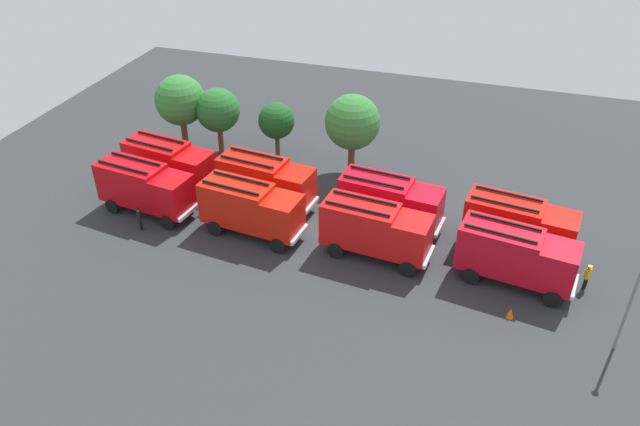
{
  "coord_description": "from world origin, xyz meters",
  "views": [
    {
      "loc": [
        10.88,
        -33.9,
        24.89
      ],
      "look_at": [
        0.0,
        0.0,
        1.4
      ],
      "focal_mm": 34.72,
      "sensor_mm": 36.0,
      "label": 1
    }
  ],
  "objects_px": {
    "firefighter_2": "(139,218)",
    "tree_2": "(276,121)",
    "fire_truck_6": "(390,201)",
    "tree_1": "(218,110)",
    "fire_truck_4": "(169,163)",
    "fire_truck_0": "(145,186)",
    "tree_0": "(180,100)",
    "fire_truck_2": "(375,228)",
    "firefighter_0": "(540,224)",
    "fire_truck_1": "(251,207)",
    "traffic_cone_0": "(510,313)",
    "tree_3": "(352,122)",
    "lamppost": "(632,297)",
    "firefighter_1": "(587,276)",
    "fire_truck_5": "(266,181)",
    "fire_truck_7": "(519,224)",
    "fire_truck_3": "(516,254)"
  },
  "relations": [
    {
      "from": "fire_truck_1",
      "to": "traffic_cone_0",
      "type": "xyz_separation_m",
      "value": [
        17.58,
        -3.25,
        -1.83
      ]
    },
    {
      "from": "fire_truck_0",
      "to": "firefighter_2",
      "type": "bearing_deg",
      "value": -64.97
    },
    {
      "from": "fire_truck_7",
      "to": "fire_truck_2",
      "type": "bearing_deg",
      "value": -151.31
    },
    {
      "from": "firefighter_1",
      "to": "firefighter_2",
      "type": "xyz_separation_m",
      "value": [
        -29.4,
        -2.77,
        0.0
      ]
    },
    {
      "from": "fire_truck_3",
      "to": "fire_truck_0",
      "type": "bearing_deg",
      "value": -171.84
    },
    {
      "from": "firefighter_0",
      "to": "tree_3",
      "type": "height_order",
      "value": "tree_3"
    },
    {
      "from": "firefighter_2",
      "to": "lamppost",
      "type": "distance_m",
      "value": 31.0
    },
    {
      "from": "fire_truck_1",
      "to": "traffic_cone_0",
      "type": "height_order",
      "value": "fire_truck_1"
    },
    {
      "from": "lamppost",
      "to": "fire_truck_6",
      "type": "bearing_deg",
      "value": 151.78
    },
    {
      "from": "fire_truck_0",
      "to": "firefighter_2",
      "type": "relative_size",
      "value": 4.29
    },
    {
      "from": "firefighter_0",
      "to": "firefighter_2",
      "type": "distance_m",
      "value": 27.7
    },
    {
      "from": "fire_truck_2",
      "to": "tree_1",
      "type": "bearing_deg",
      "value": 152.6
    },
    {
      "from": "tree_1",
      "to": "fire_truck_5",
      "type": "bearing_deg",
      "value": -44.67
    },
    {
      "from": "lamppost",
      "to": "tree_0",
      "type": "bearing_deg",
      "value": 157.14
    },
    {
      "from": "fire_truck_3",
      "to": "firefighter_2",
      "type": "relative_size",
      "value": 4.31
    },
    {
      "from": "fire_truck_4",
      "to": "fire_truck_0",
      "type": "bearing_deg",
      "value": -80.9
    },
    {
      "from": "fire_truck_1",
      "to": "tree_2",
      "type": "bearing_deg",
      "value": 108.98
    },
    {
      "from": "firefighter_1",
      "to": "fire_truck_0",
      "type": "bearing_deg",
      "value": -144.09
    },
    {
      "from": "tree_3",
      "to": "fire_truck_2",
      "type": "bearing_deg",
      "value": -66.63
    },
    {
      "from": "tree_1",
      "to": "traffic_cone_0",
      "type": "relative_size",
      "value": 8.74
    },
    {
      "from": "fire_truck_4",
      "to": "fire_truck_7",
      "type": "relative_size",
      "value": 1.0
    },
    {
      "from": "fire_truck_6",
      "to": "fire_truck_7",
      "type": "distance_m",
      "value": 8.61
    },
    {
      "from": "firefighter_0",
      "to": "lamppost",
      "type": "height_order",
      "value": "lamppost"
    },
    {
      "from": "tree_3",
      "to": "tree_1",
      "type": "bearing_deg",
      "value": 178.8
    },
    {
      "from": "firefighter_2",
      "to": "tree_2",
      "type": "bearing_deg",
      "value": 49.58
    },
    {
      "from": "firefighter_0",
      "to": "firefighter_1",
      "type": "height_order",
      "value": "firefighter_1"
    },
    {
      "from": "fire_truck_0",
      "to": "firefighter_1",
      "type": "bearing_deg",
      "value": 8.57
    },
    {
      "from": "firefighter_1",
      "to": "fire_truck_3",
      "type": "bearing_deg",
      "value": -135.28
    },
    {
      "from": "fire_truck_0",
      "to": "fire_truck_3",
      "type": "relative_size",
      "value": 1.0
    },
    {
      "from": "fire_truck_1",
      "to": "firefighter_0",
      "type": "height_order",
      "value": "fire_truck_1"
    },
    {
      "from": "fire_truck_3",
      "to": "firefighter_1",
      "type": "distance_m",
      "value": 4.59
    },
    {
      "from": "fire_truck_3",
      "to": "fire_truck_6",
      "type": "bearing_deg",
      "value": 165.78
    },
    {
      "from": "fire_truck_0",
      "to": "firefighter_2",
      "type": "xyz_separation_m",
      "value": [
        0.69,
        -2.18,
        -1.18
      ]
    },
    {
      "from": "tree_0",
      "to": "fire_truck_4",
      "type": "bearing_deg",
      "value": -70.95
    },
    {
      "from": "fire_truck_5",
      "to": "tree_3",
      "type": "height_order",
      "value": "tree_3"
    },
    {
      "from": "firefighter_0",
      "to": "tree_2",
      "type": "height_order",
      "value": "tree_2"
    },
    {
      "from": "fire_truck_2",
      "to": "tree_1",
      "type": "distance_m",
      "value": 19.1
    },
    {
      "from": "firefighter_0",
      "to": "tree_0",
      "type": "height_order",
      "value": "tree_0"
    },
    {
      "from": "fire_truck_6",
      "to": "tree_1",
      "type": "height_order",
      "value": "tree_1"
    },
    {
      "from": "fire_truck_4",
      "to": "lamppost",
      "type": "relative_size",
      "value": 1.19
    },
    {
      "from": "tree_2",
      "to": "fire_truck_5",
      "type": "bearing_deg",
      "value": -74.75
    },
    {
      "from": "fire_truck_6",
      "to": "fire_truck_5",
      "type": "bearing_deg",
      "value": -173.66
    },
    {
      "from": "fire_truck_3",
      "to": "tree_0",
      "type": "height_order",
      "value": "tree_0"
    },
    {
      "from": "fire_truck_0",
      "to": "tree_3",
      "type": "distance_m",
      "value": 16.25
    },
    {
      "from": "lamppost",
      "to": "fire_truck_0",
      "type": "bearing_deg",
      "value": 172.27
    },
    {
      "from": "fire_truck_4",
      "to": "tree_0",
      "type": "relative_size",
      "value": 1.14
    },
    {
      "from": "fire_truck_2",
      "to": "fire_truck_4",
      "type": "xyz_separation_m",
      "value": [
        -17.01,
        3.68,
        0.0
      ]
    },
    {
      "from": "fire_truck_7",
      "to": "lamppost",
      "type": "bearing_deg",
      "value": -44.67
    },
    {
      "from": "firefighter_1",
      "to": "tree_1",
      "type": "xyz_separation_m",
      "value": [
        -29.1,
        9.67,
        2.85
      ]
    },
    {
      "from": "firefighter_2",
      "to": "tree_0",
      "type": "distance_m",
      "value": 12.95
    }
  ]
}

